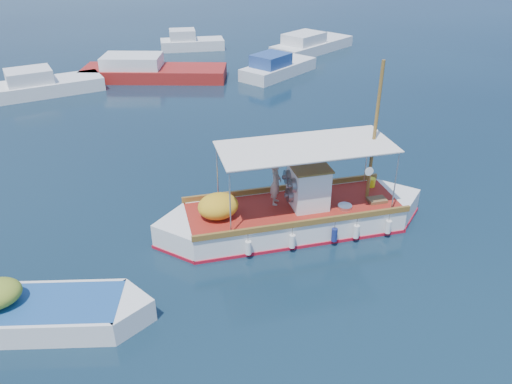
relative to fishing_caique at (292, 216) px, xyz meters
name	(u,v)px	position (x,y,z in m)	size (l,w,h in m)	color
ground	(287,227)	(-0.12, 0.13, -0.52)	(160.00, 160.00, 0.00)	black
fishing_caique	(292,216)	(0.00, 0.00, 0.00)	(9.65, 3.74, 5.95)	white
dinghy	(30,314)	(-8.56, -1.45, -0.18)	(6.15, 3.41, 1.60)	white
bg_boat_nw	(44,86)	(-7.15, 19.57, -0.03)	(6.61, 3.05, 1.80)	silver
bg_boat_n	(150,72)	(-0.49, 20.07, -0.03)	(9.77, 6.45, 1.80)	maroon
bg_boat_ne	(277,68)	(7.68, 17.50, -0.03)	(6.27, 4.66, 1.80)	silver
bg_boat_e	(311,46)	(13.08, 22.60, -0.03)	(8.13, 5.56, 1.80)	silver
bg_boat_far_n	(190,43)	(4.43, 27.20, -0.03)	(5.38, 3.06, 1.80)	silver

